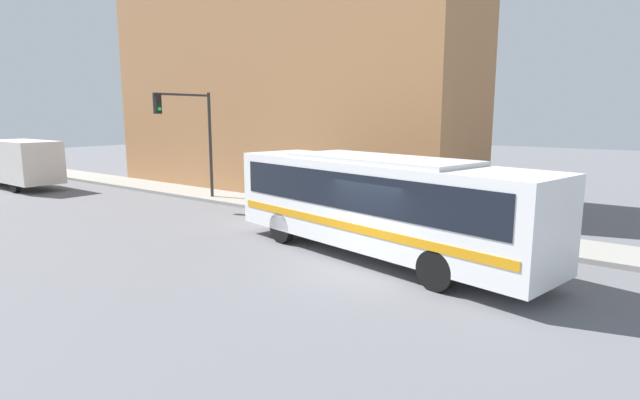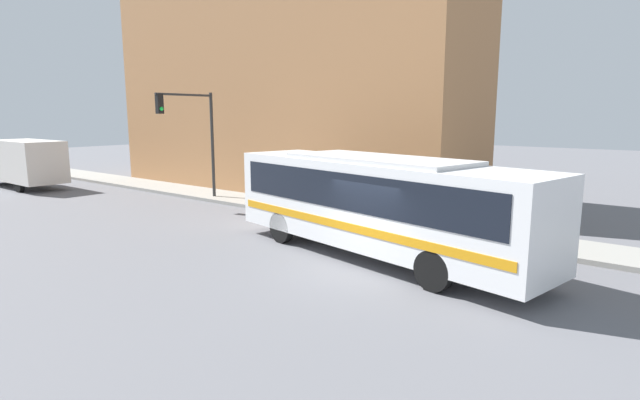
% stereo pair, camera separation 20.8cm
% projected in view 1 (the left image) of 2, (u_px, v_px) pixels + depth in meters
% --- Properties ---
extents(ground_plane, '(120.00, 120.00, 0.00)m').
position_uv_depth(ground_plane, '(365.00, 270.00, 14.16)').
color(ground_plane, slate).
extents(sidewalk, '(2.50, 70.00, 0.17)m').
position_uv_depth(sidewalk, '(140.00, 185.00, 30.66)').
color(sidewalk, gray).
rests_on(sidewalk, ground_plane).
extents(building_facade, '(6.00, 22.44, 12.66)m').
position_uv_depth(building_facade, '(279.00, 79.00, 28.24)').
color(building_facade, '#B27A4C').
rests_on(building_facade, ground_plane).
extents(city_bus, '(4.53, 11.14, 3.12)m').
position_uv_depth(city_bus, '(378.00, 199.00, 15.17)').
color(city_bus, white).
rests_on(city_bus, ground_plane).
extents(delivery_truck, '(2.31, 7.30, 2.86)m').
position_uv_depth(delivery_truck, '(19.00, 162.00, 29.67)').
color(delivery_truck, silver).
rests_on(delivery_truck, ground_plane).
extents(fire_hydrant, '(0.20, 0.28, 0.67)m').
position_uv_depth(fire_hydrant, '(333.00, 207.00, 20.98)').
color(fire_hydrant, gold).
rests_on(fire_hydrant, sidewalk).
extents(traffic_light_pole, '(3.28, 0.35, 5.27)m').
position_uv_depth(traffic_light_pole, '(192.00, 126.00, 24.39)').
color(traffic_light_pole, '#2D2D2D').
rests_on(traffic_light_pole, sidewalk).
extents(parking_meter, '(0.14, 0.14, 1.41)m').
position_uv_depth(parking_meter, '(286.00, 187.00, 22.46)').
color(parking_meter, '#2D2D2D').
rests_on(parking_meter, sidewalk).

